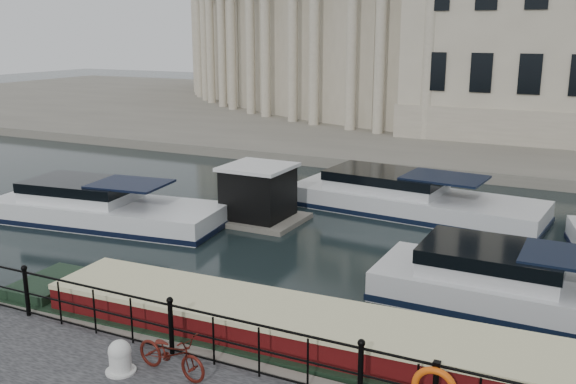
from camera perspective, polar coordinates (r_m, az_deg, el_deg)
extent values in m
plane|color=black|center=(15.42, -5.09, -12.34)|extent=(160.00, 160.00, 0.00)
cube|color=#6B665B|center=(51.66, 18.11, 6.14)|extent=(120.00, 42.00, 0.55)
cylinder|color=black|center=(15.82, -22.21, -8.31)|extent=(0.10, 0.10, 1.10)
sphere|color=black|center=(15.62, -22.41, -6.26)|extent=(0.14, 0.14, 0.14)
cylinder|color=black|center=(13.27, -10.35, -11.83)|extent=(0.10, 0.10, 1.10)
sphere|color=black|center=(13.02, -10.47, -9.45)|extent=(0.14, 0.14, 0.14)
cylinder|color=black|center=(11.56, 6.46, -15.83)|extent=(0.10, 0.10, 1.10)
sphere|color=black|center=(11.28, 6.54, -13.19)|extent=(0.14, 0.14, 0.14)
cylinder|color=black|center=(13.06, -10.45, -9.86)|extent=(24.00, 0.05, 0.05)
cylinder|color=black|center=(13.27, -10.35, -11.83)|extent=(24.00, 0.04, 0.04)
cylinder|color=black|center=(13.48, -10.26, -13.63)|extent=(24.00, 0.04, 0.04)
cube|color=#ADA38C|center=(42.11, 12.03, 12.76)|extent=(5.73, 4.06, 11.00)
cylinder|color=#ADA38C|center=(39.09, 12.41, 11.78)|extent=(0.70, 0.70, 9.80)
cylinder|color=#ADA38C|center=(40.68, 8.19, 12.04)|extent=(0.70, 0.70, 9.80)
cube|color=#ADA38C|center=(44.95, 6.22, 13.05)|extent=(5.90, 4.56, 11.00)
cylinder|color=#ADA38C|center=(41.95, 5.67, 12.17)|extent=(0.70, 0.70, 9.80)
cylinder|color=#ADA38C|center=(44.14, 2.34, 12.32)|extent=(0.70, 0.70, 9.80)
cube|color=#ADA38C|center=(48.62, 1.66, 13.20)|extent=(5.99, 4.99, 11.00)
cylinder|color=#ADA38C|center=(45.76, 0.42, 12.40)|extent=(0.70, 0.70, 9.80)
cylinder|color=#ADA38C|center=(48.39, -2.02, 12.49)|extent=(0.70, 0.70, 9.80)
cube|color=#ADA38C|center=(52.90, -1.67, 13.28)|extent=(5.99, 5.36, 11.00)
cylinder|color=#ADA38C|center=(50.26, -3.37, 12.53)|extent=(0.70, 0.70, 9.80)
cylinder|color=#ADA38C|center=(53.20, -5.03, 12.59)|extent=(0.70, 0.70, 9.80)
cube|color=#ADA38C|center=(57.60, -3.94, 13.33)|extent=(5.91, 5.64, 11.00)
cylinder|color=#ADA38C|center=(55.23, -5.91, 12.63)|extent=(0.70, 0.70, 9.80)
cylinder|color=#ADA38C|center=(58.36, -6.92, 12.68)|extent=(0.70, 0.70, 9.80)
cube|color=#ADA38C|center=(62.57, -5.31, 13.37)|extent=(5.74, 5.85, 11.00)
cylinder|color=#ADA38C|center=(60.49, -7.42, 12.72)|extent=(0.70, 0.70, 9.80)
cylinder|color=#ADA38C|center=(63.73, -7.92, 12.77)|extent=(0.70, 0.70, 9.80)
cube|color=#ADA38C|center=(67.67, -5.95, 13.41)|extent=(5.49, 5.97, 11.00)
cylinder|color=#ADA38C|center=(65.91, -8.11, 12.80)|extent=(0.70, 0.70, 9.80)
cylinder|color=#ADA38C|center=(69.19, -8.21, 12.86)|extent=(0.70, 0.70, 9.80)
cube|color=#ADA38C|center=(72.83, -5.99, 13.46)|extent=(5.16, 6.00, 11.00)
cylinder|color=#ADA38C|center=(71.38, -8.16, 12.90)|extent=(0.70, 0.70, 9.80)
cylinder|color=#ADA38C|center=(74.65, -7.94, 12.95)|extent=(0.70, 0.70, 9.80)
cube|color=#ADA38C|center=(77.96, -5.57, 13.51)|extent=(4.76, 5.95, 11.00)
cylinder|color=#ADA38C|center=(76.81, -7.70, 12.99)|extent=(0.70, 0.70, 9.80)
cylinder|color=#ADA38C|center=(80.03, -7.23, 13.05)|extent=(0.70, 0.70, 9.80)
imported|color=#4A130D|center=(12.60, -10.33, -13.92)|extent=(1.69, 0.76, 0.86)
cylinder|color=silver|center=(12.98, -14.69, -14.36)|extent=(0.41, 0.41, 0.44)
sphere|color=silver|center=(12.87, -14.75, -13.51)|extent=(0.44, 0.44, 0.44)
cylinder|color=silver|center=(13.07, -14.63, -15.12)|extent=(0.58, 0.58, 0.04)
cube|color=black|center=(10.80, 13.10, -14.66)|extent=(0.12, 0.12, 0.08)
cube|color=black|center=(13.74, 4.60, -15.38)|extent=(16.95, 2.99, 1.01)
cube|color=#4E0B0C|center=(13.43, 4.65, -12.97)|extent=(13.57, 2.50, 0.79)
cube|color=beige|center=(13.25, 4.69, -11.43)|extent=(13.57, 2.57, 0.11)
cube|color=#6B665B|center=(23.81, -2.63, -2.48)|extent=(3.24, 2.71, 0.27)
cube|color=black|center=(23.53, -2.66, -0.03)|extent=(2.17, 2.17, 1.93)
cube|color=silver|center=(23.31, -2.68, 2.24)|extent=(2.38, 2.38, 0.13)
cube|color=silver|center=(24.45, -15.74, -2.20)|extent=(8.98, 4.02, 1.20)
cube|color=black|center=(24.47, -15.73, -2.38)|extent=(9.07, 4.06, 0.18)
cube|color=silver|center=(24.83, -17.85, -0.07)|extent=(4.18, 2.89, 0.90)
cube|color=black|center=(23.54, -13.87, 0.70)|extent=(2.84, 2.38, 0.08)
cube|color=silver|center=(17.54, 20.45, -9.11)|extent=(7.66, 2.94, 1.20)
cube|color=black|center=(17.57, 20.43, -9.35)|extent=(7.73, 2.97, 0.18)
cube|color=silver|center=(17.34, 17.69, -6.13)|extent=(3.46, 2.38, 0.90)
cube|color=black|center=(17.02, 23.90, -5.29)|extent=(2.31, 2.02, 0.08)
cube|color=silver|center=(25.23, 11.09, -1.42)|extent=(9.92, 3.97, 1.20)
cube|color=black|center=(25.26, 11.08, -1.59)|extent=(10.02, 4.01, 0.18)
cube|color=silver|center=(25.44, 8.74, 0.79)|extent=(4.57, 2.93, 0.90)
cube|color=black|center=(24.55, 13.77, 1.25)|extent=(3.09, 2.42, 0.08)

